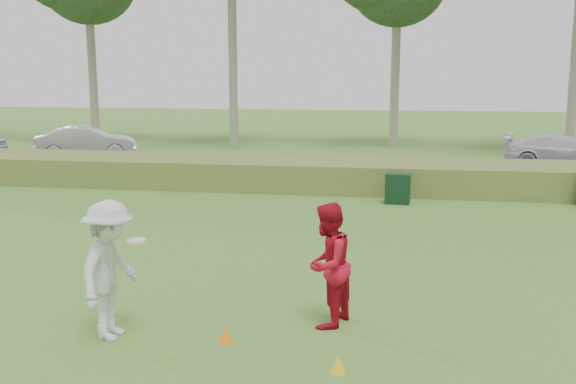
% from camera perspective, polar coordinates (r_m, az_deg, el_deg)
% --- Properties ---
extents(ground, '(120.00, 120.00, 0.00)m').
position_cam_1_polar(ground, '(9.64, -4.05, -11.90)').
color(ground, '#3E7025').
rests_on(ground, ground).
extents(reed_strip, '(80.00, 3.00, 0.90)m').
position_cam_1_polar(reed_strip, '(21.02, 3.64, 1.58)').
color(reed_strip, '#556A2A').
rests_on(reed_strip, ground).
extents(park_road, '(80.00, 6.00, 0.06)m').
position_cam_1_polar(park_road, '(26.00, 4.78, 2.32)').
color(park_road, '#2D2D2D').
rests_on(park_road, ground).
extents(player_white, '(0.93, 1.31, 1.96)m').
position_cam_1_polar(player_white, '(9.30, -15.54, -6.69)').
color(player_white, silver).
rests_on(player_white, ground).
extents(player_red, '(0.95, 1.07, 1.84)m').
position_cam_1_polar(player_red, '(9.42, 3.52, -6.49)').
color(player_red, '#B20F23').
rests_on(player_red, ground).
extents(cone_orange, '(0.20, 0.20, 0.22)m').
position_cam_1_polar(cone_orange, '(9.11, -5.54, -12.51)').
color(cone_orange, orange).
rests_on(cone_orange, ground).
extents(cone_yellow, '(0.21, 0.21, 0.23)m').
position_cam_1_polar(cone_yellow, '(8.26, 4.48, -15.01)').
color(cone_yellow, yellow).
rests_on(cone_yellow, ground).
extents(utility_cabinet, '(0.73, 0.50, 0.87)m').
position_cam_1_polar(utility_cabinet, '(18.66, 9.73, 0.29)').
color(utility_cabinet, black).
rests_on(utility_cabinet, ground).
extents(car_mid, '(4.50, 3.01, 1.40)m').
position_cam_1_polar(car_mid, '(29.44, -17.48, 4.25)').
color(car_mid, silver).
rests_on(car_mid, park_road).
extents(car_right, '(4.74, 2.77, 1.29)m').
position_cam_1_polar(car_right, '(27.38, 23.28, 3.34)').
color(car_right, silver).
rests_on(car_right, park_road).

